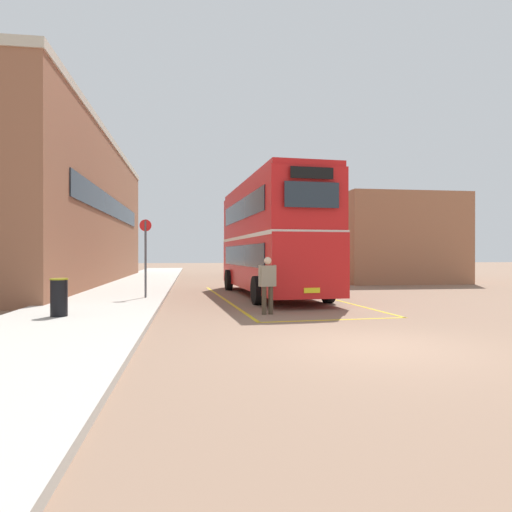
{
  "coord_description": "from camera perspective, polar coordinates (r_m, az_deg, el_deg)",
  "views": [
    {
      "loc": [
        -3.5,
        -8.19,
        1.75
      ],
      "look_at": [
        -0.63,
        11.9,
        1.67
      ],
      "focal_mm": 31.78,
      "sensor_mm": 36.0,
      "label": 1
    }
  ],
  "objects": [
    {
      "name": "sidewalk_left",
      "position": [
        25.22,
        -14.98,
        -3.61
      ],
      "size": [
        4.0,
        57.6,
        0.14
      ],
      "primitive_type": "cube",
      "color": "#B2ADA3",
      "rests_on": "ground"
    },
    {
      "name": "single_deck_bus",
      "position": [
        37.63,
        1.27,
        0.05
      ],
      "size": [
        2.92,
        8.56,
        3.02
      ],
      "color": "black",
      "rests_on": "ground"
    },
    {
      "name": "depot_building_right",
      "position": [
        34.31,
        13.49,
        1.82
      ],
      "size": [
        7.35,
        15.46,
        5.41
      ],
      "color": "#9E6647",
      "rests_on": "ground"
    },
    {
      "name": "pedestrian_boarding",
      "position": [
        13.19,
        1.45,
        -3.19
      ],
      "size": [
        0.55,
        0.34,
        1.67
      ],
      "color": "#473828",
      "rests_on": "ground"
    },
    {
      "name": "litter_bin",
      "position": [
        12.86,
        -23.55,
        -4.78
      ],
      "size": [
        0.45,
        0.45,
        0.99
      ],
      "color": "black",
      "rests_on": "sidewalk_left"
    },
    {
      "name": "ground_plane",
      "position": [
        22.92,
        0.67,
        -4.16
      ],
      "size": [
        135.6,
        135.6,
        0.0
      ],
      "primitive_type": "plane",
      "color": "#846651"
    },
    {
      "name": "double_decker_bus",
      "position": [
        19.16,
        1.89,
        2.5
      ],
      "size": [
        3.42,
        10.59,
        4.75
      ],
      "color": "black",
      "rests_on": "ground"
    },
    {
      "name": "bus_stop_sign",
      "position": [
        17.36,
        -13.73,
        0.63
      ],
      "size": [
        0.44,
        0.08,
        2.91
      ],
      "color": "#4C4C51",
      "rests_on": "sidewalk_left"
    },
    {
      "name": "bay_marking_yellow",
      "position": [
        17.33,
        3.22,
        -5.57
      ],
      "size": [
        5.14,
        12.73,
        0.01
      ],
      "color": "gold",
      "rests_on": "ground"
    },
    {
      "name": "brick_building_left",
      "position": [
        28.87,
        -23.0,
        5.25
      ],
      "size": [
        5.67,
        25.73,
        8.57
      ],
      "color": "brown",
      "rests_on": "ground"
    }
  ]
}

